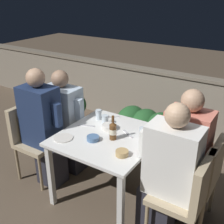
# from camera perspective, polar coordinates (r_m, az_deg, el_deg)

# --- Properties ---
(ground_plane) EXTENTS (16.00, 16.00, 0.00)m
(ground_plane) POSITION_cam_1_polar(r_m,az_deg,el_deg) (3.11, -0.72, -16.27)
(ground_plane) COLOR brown
(parapet_wall) EXTENTS (9.00, 0.18, 0.90)m
(parapet_wall) POSITION_cam_1_polar(r_m,az_deg,el_deg) (4.24, 12.28, 1.97)
(parapet_wall) COLOR gray
(parapet_wall) RESTS_ON ground_plane
(dining_table) EXTENTS (0.89, 0.93, 0.71)m
(dining_table) POSITION_cam_1_polar(r_m,az_deg,el_deg) (2.75, -0.79, -6.43)
(dining_table) COLOR white
(dining_table) RESTS_ON ground_plane
(planter_hedge) EXTENTS (0.74, 0.47, 0.58)m
(planter_hedge) POSITION_cam_1_polar(r_m,az_deg,el_deg) (3.68, 6.58, -3.31)
(planter_hedge) COLOR brown
(planter_hedge) RESTS_ON ground_plane
(chair_left_near) EXTENTS (0.42, 0.42, 0.86)m
(chair_left_near) POSITION_cam_1_polar(r_m,az_deg,el_deg) (3.23, -15.93, -4.30)
(chair_left_near) COLOR tan
(chair_left_near) RESTS_ON ground_plane
(person_navy_jumper) EXTENTS (0.47, 0.26, 1.30)m
(person_navy_jumper) POSITION_cam_1_polar(r_m,az_deg,el_deg) (3.04, -13.76, -3.20)
(person_navy_jumper) COLOR #282833
(person_navy_jumper) RESTS_ON ground_plane
(chair_left_far) EXTENTS (0.42, 0.42, 0.86)m
(chair_left_far) POSITION_cam_1_polar(r_m,az_deg,el_deg) (3.41, -11.80, -2.24)
(chair_left_far) COLOR tan
(chair_left_far) RESTS_ON ground_plane
(person_blue_shirt) EXTENTS (0.50, 0.26, 1.20)m
(person_blue_shirt) POSITION_cam_1_polar(r_m,az_deg,el_deg) (3.26, -9.43, -1.93)
(person_blue_shirt) COLOR #282833
(person_blue_shirt) RESTS_ON ground_plane
(chair_right_near) EXTENTS (0.42, 0.42, 0.86)m
(chair_right_near) POSITION_cam_1_polar(r_m,az_deg,el_deg) (2.39, 15.35, -15.43)
(chair_right_near) COLOR tan
(chair_right_near) RESTS_ON ground_plane
(person_white_polo) EXTENTS (0.49, 0.26, 1.26)m
(person_white_polo) POSITION_cam_1_polar(r_m,az_deg,el_deg) (2.37, 11.15, -12.17)
(person_white_polo) COLOR #282833
(person_white_polo) RESTS_ON ground_plane
(chair_right_far) EXTENTS (0.42, 0.42, 0.86)m
(chair_right_far) POSITION_cam_1_polar(r_m,az_deg,el_deg) (2.63, 17.78, -11.77)
(chair_right_far) COLOR tan
(chair_right_far) RESTS_ON ground_plane
(person_coral_top) EXTENTS (0.47, 0.26, 1.27)m
(person_coral_top) POSITION_cam_1_polar(r_m,az_deg,el_deg) (2.60, 14.03, -8.59)
(person_coral_top) COLOR #282833
(person_coral_top) RESTS_ON ground_plane
(beer_bottle) EXTENTS (0.07, 0.07, 0.24)m
(beer_bottle) POSITION_cam_1_polar(r_m,az_deg,el_deg) (2.60, 0.18, -3.76)
(beer_bottle) COLOR brown
(beer_bottle) RESTS_ON dining_table
(plate_0) EXTENTS (0.18, 0.18, 0.01)m
(plate_0) POSITION_cam_1_polar(r_m,az_deg,el_deg) (2.69, -9.87, -5.24)
(plate_0) COLOR silver
(plate_0) RESTS_ON dining_table
(bowl_0) EXTENTS (0.15, 0.15, 0.05)m
(bowl_0) POSITION_cam_1_polar(r_m,az_deg,el_deg) (2.81, -0.58, -2.94)
(bowl_0) COLOR silver
(bowl_0) RESTS_ON dining_table
(bowl_1) EXTENTS (0.12, 0.12, 0.04)m
(bowl_1) POSITION_cam_1_polar(r_m,az_deg,el_deg) (2.62, -3.90, -5.29)
(bowl_1) COLOR #4C709E
(bowl_1) RESTS_ON dining_table
(bowl_2) EXTENTS (0.11, 0.11, 0.05)m
(bowl_2) POSITION_cam_1_polar(r_m,az_deg,el_deg) (2.39, 2.04, -8.28)
(bowl_2) COLOR tan
(bowl_2) RESTS_ON dining_table
(glass_cup_0) EXTENTS (0.06, 0.06, 0.11)m
(glass_cup_0) POSITION_cam_1_polar(r_m,az_deg,el_deg) (3.00, -2.74, -0.51)
(glass_cup_0) COLOR silver
(glass_cup_0) RESTS_ON dining_table
(glass_cup_1) EXTENTS (0.06, 0.06, 0.10)m
(glass_cup_1) POSITION_cam_1_polar(r_m,az_deg,el_deg) (2.54, 7.00, -5.79)
(glass_cup_1) COLOR silver
(glass_cup_1) RESTS_ON dining_table
(glass_cup_2) EXTENTS (0.08, 0.08, 0.10)m
(glass_cup_2) POSITION_cam_1_polar(r_m,az_deg,el_deg) (2.66, 6.36, -4.22)
(glass_cup_2) COLOR silver
(glass_cup_2) RESTS_ON dining_table
(glass_cup_3) EXTENTS (0.07, 0.07, 0.08)m
(glass_cup_3) POSITION_cam_1_polar(r_m,az_deg,el_deg) (2.73, 7.27, -3.74)
(glass_cup_3) COLOR silver
(glass_cup_3) RESTS_ON dining_table
(glass_cup_4) EXTENTS (0.07, 0.07, 0.10)m
(glass_cup_4) POSITION_cam_1_polar(r_m,az_deg,el_deg) (2.90, -1.43, -1.55)
(glass_cup_4) COLOR silver
(glass_cup_4) RESTS_ON dining_table
(fork_0) EXTENTS (0.16, 0.11, 0.01)m
(fork_0) POSITION_cam_1_polar(r_m,az_deg,el_deg) (2.73, 3.29, -4.46)
(fork_0) COLOR silver
(fork_0) RESTS_ON dining_table
(fork_1) EXTENTS (0.17, 0.08, 0.01)m
(fork_1) POSITION_cam_1_polar(r_m,az_deg,el_deg) (2.89, -5.18, -2.78)
(fork_1) COLOR silver
(fork_1) RESTS_ON dining_table
(fork_2) EXTENTS (0.13, 0.13, 0.01)m
(fork_2) POSITION_cam_1_polar(r_m,az_deg,el_deg) (3.05, -0.12, -1.08)
(fork_2) COLOR silver
(fork_2) RESTS_ON dining_table
(potted_plant) EXTENTS (0.38, 0.38, 0.71)m
(potted_plant) POSITION_cam_1_polar(r_m,az_deg,el_deg) (3.89, -7.96, 0.02)
(potted_plant) COLOR #B2A899
(potted_plant) RESTS_ON ground_plane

